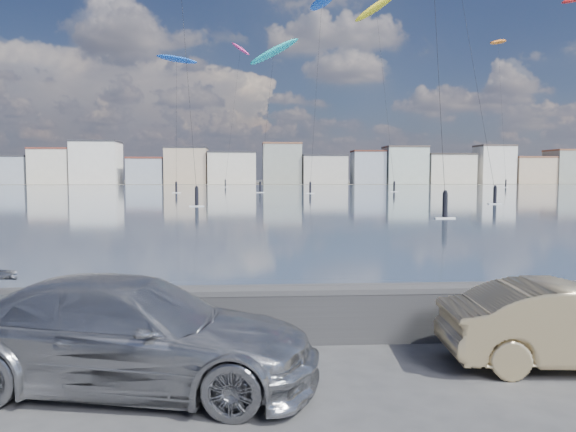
# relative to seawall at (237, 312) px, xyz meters

# --- Properties ---
(ground) EXTENTS (700.00, 700.00, 0.00)m
(ground) POSITION_rel_seawall_xyz_m (0.00, -2.70, -0.58)
(ground) COLOR #333335
(ground) RESTS_ON ground
(bay_water) EXTENTS (500.00, 177.00, 0.00)m
(bay_water) POSITION_rel_seawall_xyz_m (0.00, 88.80, -0.58)
(bay_water) COLOR #3B4B66
(bay_water) RESTS_ON ground
(far_shore_strip) EXTENTS (500.00, 60.00, 0.00)m
(far_shore_strip) POSITION_rel_seawall_xyz_m (0.00, 197.30, -0.57)
(far_shore_strip) COLOR #4C473D
(far_shore_strip) RESTS_ON ground
(seawall) EXTENTS (400.00, 0.36, 1.08)m
(seawall) POSITION_rel_seawall_xyz_m (0.00, 0.00, 0.00)
(seawall) COLOR #28282B
(seawall) RESTS_ON ground
(far_buildings) EXTENTS (240.79, 13.26, 14.60)m
(far_buildings) POSITION_rel_seawall_xyz_m (1.31, 183.30, 5.44)
(far_buildings) COLOR #B2B7C6
(far_buildings) RESTS_ON ground
(car_silver) EXTENTS (5.67, 3.18, 1.55)m
(car_silver) POSITION_rel_seawall_xyz_m (-1.44, -1.91, 0.19)
(car_silver) COLOR #A6A8AD
(car_silver) RESTS_ON ground
(car_champagne) EXTENTS (4.13, 1.72, 1.33)m
(car_champagne) POSITION_rel_seawall_xyz_m (5.31, -1.52, 0.08)
(car_champagne) COLOR tan
(car_champagne) RESTS_ON ground
(kitesurfer_2) EXTENTS (6.38, 14.68, 34.86)m
(kitesurfer_2) POSITION_rel_seawall_xyz_m (13.07, 92.30, 32.76)
(kitesurfer_2) COLOR blue
(kitesurfer_2) RESTS_ON ground
(kitesurfer_3) EXTENTS (10.27, 15.66, 30.28)m
(kitesurfer_3) POSITION_rel_seawall_xyz_m (4.88, 101.18, 26.25)
(kitesurfer_3) COLOR #19BFBF
(kitesurfer_3) RESTS_ON ground
(kitesurfer_4) EXTENTS (7.86, 16.47, 40.12)m
(kitesurfer_4) POSITION_rel_seawall_xyz_m (-2.41, 145.12, 36.07)
(kitesurfer_4) COLOR #E5338C
(kitesurfer_4) RESTS_ON ground
(kitesurfer_6) EXTENTS (8.90, 8.27, 37.87)m
(kitesurfer_6) POSITION_rel_seawall_xyz_m (23.80, 95.91, 33.36)
(kitesurfer_6) COLOR yellow
(kitesurfer_6) RESTS_ON ground
(kitesurfer_14) EXTENTS (9.29, 17.98, 26.93)m
(kitesurfer_14) POSITION_rel_seawall_xyz_m (-13.91, 101.19, 24.44)
(kitesurfer_14) COLOR blue
(kitesurfer_14) RESTS_ON ground
(kitesurfer_15) EXTENTS (8.72, 12.84, 38.76)m
(kitesurfer_15) POSITION_rel_seawall_xyz_m (63.68, 132.53, 36.09)
(kitesurfer_15) COLOR orange
(kitesurfer_15) RESTS_ON ground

